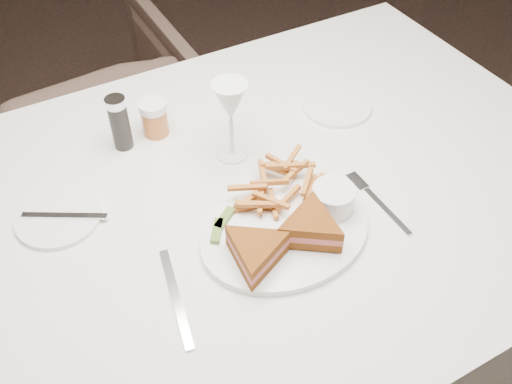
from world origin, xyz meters
name	(u,v)px	position (x,y,z in m)	size (l,w,h in m)	color
ground	(252,278)	(0.00, 0.00, 0.00)	(5.00, 5.00, 0.00)	black
table	(244,303)	(-0.21, -0.28, 0.38)	(1.48, 0.99, 0.75)	silver
chair_far	(86,111)	(-0.21, 0.70, 0.34)	(0.67, 0.63, 0.69)	#45332A
table_setting	(258,190)	(-0.19, -0.31, 0.79)	(0.81, 0.65, 0.18)	white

